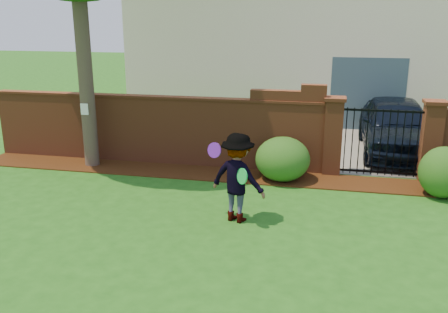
% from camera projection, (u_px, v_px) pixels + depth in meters
% --- Properties ---
extents(ground, '(80.00, 80.00, 0.01)m').
position_uv_depth(ground, '(191.00, 235.00, 8.54)').
color(ground, '#205B16').
rests_on(ground, ground).
extents(mulch_bed, '(11.10, 1.08, 0.03)m').
position_uv_depth(mulch_bed, '(191.00, 172.00, 11.86)').
color(mulch_bed, '#331909').
rests_on(mulch_bed, ground).
extents(brick_wall, '(8.70, 0.31, 2.16)m').
position_uv_depth(brick_wall, '(158.00, 128.00, 12.44)').
color(brick_wall, brown).
rests_on(brick_wall, ground).
extents(pillar_left, '(0.50, 0.50, 1.88)m').
position_uv_depth(pillar_left, '(333.00, 136.00, 11.54)').
color(pillar_left, brown).
rests_on(pillar_left, ground).
extents(pillar_right, '(0.50, 0.50, 1.88)m').
position_uv_depth(pillar_right, '(431.00, 140.00, 11.10)').
color(pillar_right, brown).
rests_on(pillar_right, ground).
extents(iron_gate, '(1.78, 0.03, 1.60)m').
position_uv_depth(iron_gate, '(381.00, 142.00, 11.35)').
color(iron_gate, black).
rests_on(iron_gate, ground).
extents(driveway, '(3.20, 8.00, 0.01)m').
position_uv_depth(driveway, '(366.00, 137.00, 15.34)').
color(driveway, gray).
rests_on(driveway, ground).
extents(house, '(12.40, 6.40, 6.30)m').
position_uv_depth(house, '(300.00, 30.00, 18.70)').
color(house, '#EEE0C7').
rests_on(house, ground).
extents(car, '(1.85, 4.56, 1.55)m').
position_uv_depth(car, '(397.00, 128.00, 13.16)').
color(car, black).
rests_on(car, ground).
extents(paper_notice, '(0.20, 0.01, 0.28)m').
position_uv_depth(paper_notice, '(84.00, 109.00, 11.86)').
color(paper_notice, white).
rests_on(paper_notice, tree).
extents(shrub_left, '(1.26, 1.26, 1.03)m').
position_uv_depth(shrub_left, '(283.00, 159.00, 11.19)').
color(shrub_left, '#195118').
rests_on(shrub_left, ground).
extents(shrub_middle, '(1.00, 1.00, 1.10)m').
position_uv_depth(shrub_middle, '(443.00, 172.00, 10.15)').
color(shrub_middle, '#195118').
rests_on(shrub_middle, ground).
extents(man, '(1.23, 0.95, 1.68)m').
position_uv_depth(man, '(237.00, 178.00, 8.88)').
color(man, gray).
rests_on(man, ground).
extents(frisbee_purple, '(0.30, 0.18, 0.29)m').
position_uv_depth(frisbee_purple, '(214.00, 150.00, 8.94)').
color(frisbee_purple, '#661CAF').
rests_on(frisbee_purple, man).
extents(frisbee_green, '(0.25, 0.25, 0.29)m').
position_uv_depth(frisbee_green, '(242.00, 176.00, 8.56)').
color(frisbee_green, green).
rests_on(frisbee_green, man).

